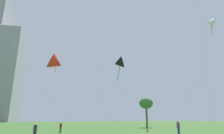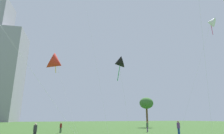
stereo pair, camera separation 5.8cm
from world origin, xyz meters
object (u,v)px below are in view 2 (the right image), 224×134
(person_standing_4, at_px, (147,126))
(kite_flying_4, at_px, (119,63))
(distant_highrise_1, at_px, (2,75))
(kite_flying_5, at_px, (211,22))
(person_standing_3, at_px, (35,130))
(person_standing_5, at_px, (61,127))
(kite_flying_1, at_px, (56,63))
(park_tree_1, at_px, (146,103))
(person_standing_0, at_px, (178,127))

(person_standing_4, bearing_deg, kite_flying_4, -39.00)
(kite_flying_4, xyz_separation_m, distant_highrise_1, (-30.76, 119.32, 20.33))
(kite_flying_5, xyz_separation_m, distant_highrise_1, (-44.59, 127.27, 13.45))
(person_standing_3, xyz_separation_m, person_standing_4, (17.97, 5.17, -0.04))
(person_standing_5, height_order, kite_flying_1, kite_flying_1)
(person_standing_3, xyz_separation_m, park_tree_1, (28.01, 19.37, 5.03))
(kite_flying_5, bearing_deg, person_standing_5, 150.57)
(kite_flying_5, relative_size, distant_highrise_1, 0.30)
(distant_highrise_1, bearing_deg, person_standing_4, -59.92)
(person_standing_4, distance_m, kite_flying_4, 11.75)
(kite_flying_1, bearing_deg, person_standing_0, -44.54)
(park_tree_1, xyz_separation_m, distant_highrise_1, (-46.39, 104.57, 25.58))
(distant_highrise_1, bearing_deg, person_standing_5, -65.80)
(person_standing_3, bearing_deg, park_tree_1, -167.06)
(kite_flying_4, xyz_separation_m, park_tree_1, (15.63, 14.75, -5.24))
(person_standing_5, bearing_deg, park_tree_1, 40.94)
(kite_flying_1, height_order, park_tree_1, kite_flying_1)
(person_standing_0, xyz_separation_m, person_standing_4, (0.17, 7.42, -0.14))
(person_standing_5, relative_size, park_tree_1, 0.21)
(person_standing_4, relative_size, kite_flying_1, 0.12)
(person_standing_0, bearing_deg, kite_flying_1, -133.16)
(kite_flying_5, height_order, distant_highrise_1, distant_highrise_1)
(person_standing_5, relative_size, kite_flying_1, 0.11)
(person_standing_0, height_order, park_tree_1, park_tree_1)
(distant_highrise_1, bearing_deg, kite_flying_4, -62.49)
(kite_flying_1, xyz_separation_m, kite_flying_5, (23.08, -15.53, 5.97))
(kite_flying_4, bearing_deg, distant_highrise_1, 104.46)
(person_standing_5, bearing_deg, kite_flying_4, -11.17)
(person_standing_0, xyz_separation_m, kite_flying_1, (-14.68, 14.44, 11.09))
(person_standing_4, relative_size, person_standing_5, 1.04)
(kite_flying_5, bearing_deg, person_standing_4, 134.07)
(kite_flying_5, bearing_deg, distant_highrise_1, 109.31)
(person_standing_3, xyz_separation_m, kite_flying_4, (12.37, 4.62, 10.27))
(kite_flying_4, height_order, distant_highrise_1, distant_highrise_1)
(person_standing_4, bearing_deg, person_standing_3, -28.56)
(kite_flying_1, distance_m, park_tree_1, 26.62)
(person_standing_4, distance_m, distant_highrise_1, 127.93)
(kite_flying_1, relative_size, park_tree_1, 1.85)
(kite_flying_1, bearing_deg, kite_flying_4, -39.32)
(person_standing_0, xyz_separation_m, kite_flying_5, (8.40, -1.09, 17.06))
(distant_highrise_1, bearing_deg, person_standing_0, -60.94)
(kite_flying_4, relative_size, kite_flying_5, 0.65)
(person_standing_5, xyz_separation_m, kite_flying_1, (-1.13, 3.14, 11.26))
(person_standing_5, distance_m, distant_highrise_1, 121.05)
(kite_flying_5, distance_m, distant_highrise_1, 135.53)
(person_standing_3, bearing_deg, person_standing_0, 151.09)
(person_standing_3, bearing_deg, kite_flying_5, 151.03)
(kite_flying_1, relative_size, kite_flying_5, 0.74)
(person_standing_5, distance_m, kite_flying_4, 13.88)
(person_standing_0, relative_size, kite_flying_5, 0.10)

